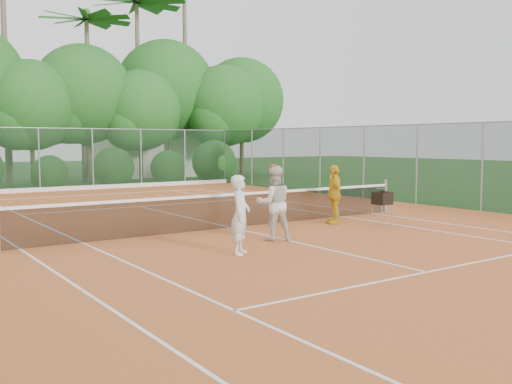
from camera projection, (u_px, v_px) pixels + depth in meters
ground at (234, 229)px, 15.46m from camera, size 120.00×120.00×0.00m
clay_court at (234, 229)px, 15.46m from camera, size 18.00×36.00×0.02m
club_building at (157, 154)px, 40.07m from camera, size 8.00×5.00×3.00m
tennis_net at (234, 210)px, 15.41m from camera, size 11.97×0.10×1.10m
player_white at (240, 215)px, 11.82m from camera, size 0.71×0.71×1.65m
player_center_grp at (274, 203)px, 13.51m from camera, size 1.04×0.93×1.80m
player_yellow at (334, 194)px, 16.27m from camera, size 0.81×1.07×1.69m
ball_hopper at (382, 199)px, 15.82m from camera, size 0.42×0.42×0.96m
stray_ball_a at (10, 202)px, 21.78m from camera, size 0.07×0.07×0.07m
stray_ball_b at (159, 195)px, 24.69m from camera, size 0.07×0.07×0.07m
stray_ball_c at (145, 197)px, 23.94m from camera, size 0.07×0.07×0.07m
court_markings at (234, 228)px, 15.46m from camera, size 11.03×23.83×0.01m
fence_back at (67, 159)px, 27.58m from camera, size 18.07×0.07×3.00m
fence_right at (482, 167)px, 19.23m from camera, size 0.07×33.07×3.00m
tropical_treeline at (63, 93)px, 32.35m from camera, size 32.10×8.49×15.03m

